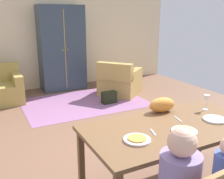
% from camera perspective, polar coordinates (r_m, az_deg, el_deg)
% --- Properties ---
extents(ground_plane, '(7.21, 6.22, 0.02)m').
position_cam_1_polar(ground_plane, '(4.38, -3.91, -9.22)').
color(ground_plane, brown).
extents(back_wall, '(7.21, 0.10, 2.70)m').
position_cam_1_polar(back_wall, '(7.00, -14.65, 11.35)').
color(back_wall, beige).
rests_on(back_wall, ground_plane).
extents(dining_table, '(1.82, 0.94, 0.76)m').
position_cam_1_polar(dining_table, '(2.79, 12.96, -9.01)').
color(dining_table, brown).
rests_on(dining_table, ground_plane).
extents(plate_near_man, '(0.25, 0.25, 0.02)m').
position_cam_1_polar(plate_near_man, '(2.39, 5.52, -10.90)').
color(plate_near_man, silver).
rests_on(plate_near_man, dining_table).
extents(pizza_near_man, '(0.17, 0.17, 0.01)m').
position_cam_1_polar(pizza_near_man, '(2.39, 5.53, -10.58)').
color(pizza_near_man, gold).
rests_on(pizza_near_man, plate_near_man).
extents(plate_near_child, '(0.25, 0.25, 0.02)m').
position_cam_1_polar(plate_near_child, '(2.64, 15.59, -8.83)').
color(plate_near_child, silver).
rests_on(plate_near_child, dining_table).
extents(pizza_near_child, '(0.17, 0.17, 0.01)m').
position_cam_1_polar(pizza_near_child, '(2.63, 15.61, -8.53)').
color(pizza_near_child, '#E49D50').
rests_on(pizza_near_child, plate_near_child).
extents(plate_near_woman, '(0.25, 0.25, 0.02)m').
position_cam_1_polar(plate_near_woman, '(3.03, 21.63, -6.12)').
color(plate_near_woman, silver).
rests_on(plate_near_woman, dining_table).
extents(wine_glass, '(0.07, 0.07, 0.19)m').
position_cam_1_polar(wine_glass, '(3.27, 20.03, -2.03)').
color(wine_glass, silver).
rests_on(wine_glass, dining_table).
extents(fork, '(0.06, 0.15, 0.01)m').
position_cam_1_polar(fork, '(2.57, 9.02, -9.26)').
color(fork, silver).
rests_on(fork, dining_table).
extents(knife, '(0.05, 0.17, 0.01)m').
position_cam_1_polar(knife, '(2.93, 14.28, -6.30)').
color(knife, silver).
rests_on(knife, dining_table).
extents(cat, '(0.34, 0.20, 0.17)m').
position_cam_1_polar(cat, '(3.08, 10.91, -3.33)').
color(cat, orange).
rests_on(cat, dining_table).
extents(area_rug, '(2.60, 1.80, 0.01)m').
position_cam_1_polar(area_rug, '(5.78, -6.12, -2.76)').
color(area_rug, '#8E5D87').
rests_on(area_rug, ground_plane).
extents(armchair, '(1.20, 1.20, 0.82)m').
position_cam_1_polar(armchair, '(6.23, 1.61, 1.71)').
color(armchair, '#AE8E4A').
rests_on(armchair, ground_plane).
extents(armoire, '(1.10, 0.59, 2.10)m').
position_cam_1_polar(armoire, '(6.74, -10.96, 8.84)').
color(armoire, '#31404D').
rests_on(armoire, ground_plane).
extents(handbag, '(0.32, 0.16, 0.26)m').
position_cam_1_polar(handbag, '(5.66, -0.65, -1.75)').
color(handbag, black).
rests_on(handbag, ground_plane).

